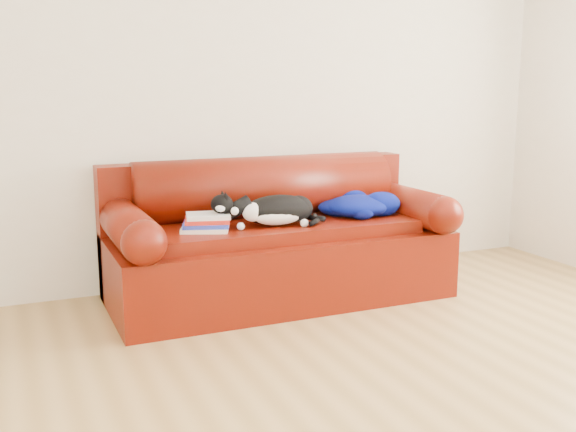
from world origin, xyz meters
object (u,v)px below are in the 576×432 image
(sofa_base, at_px, (279,261))
(blanket, at_px, (359,205))
(cat, at_px, (277,211))
(book_stack, at_px, (207,222))

(sofa_base, bearing_deg, blanket, -3.49)
(cat, xyz_separation_m, blanket, (0.61, 0.09, -0.02))
(sofa_base, relative_size, book_stack, 6.44)
(cat, bearing_deg, sofa_base, 64.75)
(book_stack, relative_size, cat, 0.51)
(book_stack, height_order, blanket, blanket)
(cat, distance_m, blanket, 0.62)
(cat, bearing_deg, blanket, 9.19)
(book_stack, height_order, cat, cat)
(sofa_base, relative_size, blanket, 3.97)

